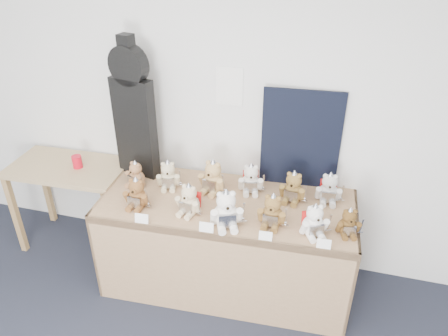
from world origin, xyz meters
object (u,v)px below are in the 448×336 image
(teddy_front_far_left, at_px, (137,194))
(teddy_front_centre, at_px, (226,210))
(display_table, at_px, (225,226))
(side_table, at_px, (70,179))
(teddy_back_end, at_px, (329,189))
(teddy_front_left, at_px, (189,200))
(teddy_back_far_left, at_px, (136,175))
(teddy_back_right, at_px, (293,188))
(teddy_back_centre_left, at_px, (213,178))
(red_cup, at_px, (77,162))
(teddy_front_far_right, at_px, (314,221))
(guitar_case, at_px, (134,110))
(teddy_front_right, at_px, (272,212))
(teddy_back_centre_right, at_px, (251,180))
(teddy_back_left, at_px, (168,176))
(teddy_front_end, at_px, (349,223))

(teddy_front_far_left, xyz_separation_m, teddy_front_centre, (0.69, -0.05, 0.02))
(display_table, distance_m, side_table, 1.47)
(teddy_front_centre, bearing_deg, teddy_back_end, 13.95)
(teddy_front_left, bearing_deg, teddy_front_centre, -2.72)
(teddy_front_centre, bearing_deg, teddy_back_far_left, 136.73)
(teddy_front_left, relative_size, teddy_back_right, 0.97)
(display_table, distance_m, teddy_back_right, 0.59)
(teddy_back_centre_left, bearing_deg, teddy_front_far_left, -131.95)
(red_cup, distance_m, teddy_front_far_right, 2.03)
(guitar_case, bearing_deg, teddy_front_far_right, -4.88)
(teddy_front_centre, relative_size, teddy_front_right, 1.15)
(teddy_back_right, bearing_deg, guitar_case, -176.12)
(teddy_front_centre, bearing_deg, teddy_front_left, 143.58)
(teddy_front_right, distance_m, teddy_back_far_left, 1.15)
(teddy_front_left, distance_m, teddy_front_right, 0.60)
(teddy_back_far_left, bearing_deg, teddy_back_end, 25.09)
(teddy_front_far_right, height_order, teddy_back_centre_right, same)
(teddy_front_centre, height_order, teddy_back_far_left, teddy_front_centre)
(teddy_back_left, bearing_deg, teddy_front_far_right, -30.88)
(display_table, height_order, teddy_front_end, teddy_front_end)
(side_table, xyz_separation_m, red_cup, (0.10, 0.00, 0.18))
(guitar_case, distance_m, teddy_back_far_left, 0.50)
(teddy_front_far_left, xyz_separation_m, teddy_back_centre_left, (0.48, 0.35, 0.01))
(display_table, bearing_deg, teddy_back_centre_left, 124.58)
(teddy_back_right, bearing_deg, teddy_front_end, -28.69)
(display_table, distance_m, teddy_front_centre, 0.36)
(teddy_front_centre, xyz_separation_m, teddy_back_centre_left, (-0.21, 0.39, -0.01))
(teddy_front_far_right, bearing_deg, guitar_case, 136.85)
(teddy_front_right, xyz_separation_m, teddy_back_centre_left, (-0.52, 0.30, 0.01))
(side_table, height_order, teddy_back_left, teddy_back_left)
(teddy_front_centre, distance_m, teddy_back_right, 0.58)
(teddy_front_centre, distance_m, teddy_front_right, 0.32)
(teddy_back_centre_right, bearing_deg, teddy_front_right, -71.01)
(guitar_case, relative_size, teddy_back_centre_right, 4.30)
(red_cup, height_order, teddy_front_left, teddy_front_left)
(teddy_front_end, height_order, teddy_back_right, teddy_back_right)
(teddy_front_end, xyz_separation_m, teddy_back_far_left, (-1.64, 0.19, 0.00))
(teddy_front_left, height_order, teddy_back_far_left, teddy_front_left)
(side_table, relative_size, teddy_front_far_left, 3.80)
(teddy_back_far_left, bearing_deg, teddy_front_far_right, 8.40)
(side_table, xyz_separation_m, teddy_front_far_right, (2.11, -0.34, 0.21))
(guitar_case, bearing_deg, side_table, -159.76)
(teddy_front_right, relative_size, teddy_back_right, 1.01)
(teddy_front_right, bearing_deg, teddy_front_far_right, -3.56)
(side_table, bearing_deg, teddy_back_centre_right, 0.20)
(teddy_back_right, bearing_deg, teddy_front_centre, -125.97)
(display_table, bearing_deg, teddy_front_far_left, -169.49)
(teddy_back_left, bearing_deg, teddy_back_far_left, 171.66)
(side_table, height_order, guitar_case, guitar_case)
(teddy_front_far_left, bearing_deg, guitar_case, 112.96)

